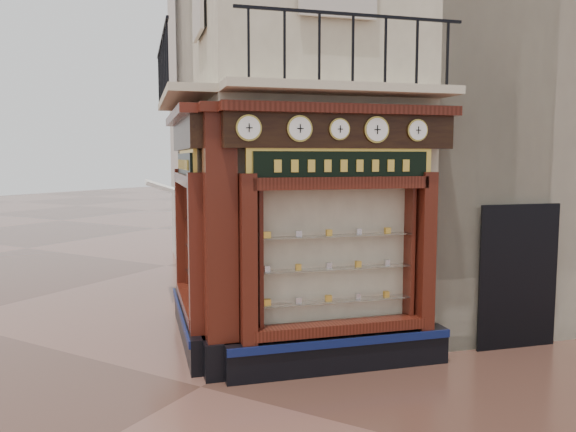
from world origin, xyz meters
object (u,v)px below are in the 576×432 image
Objects in this scene: awning at (169,300)px; signboard_right at (342,166)px; corner_pilaster at (221,246)px; clock_d at (376,130)px; clock_e at (417,130)px; signboard_left at (186,164)px; clock_a at (249,128)px; clock_b at (300,129)px; clock_c at (339,129)px.

awning is 6.32m from signboard_right.
signboard_right is at bearing -10.25° from corner_pilaster.
clock_d is at bearing -10.84° from corner_pilaster.
clock_e is 0.17× the size of signboard_left.
clock_d reaches higher than clock_a.
clock_e is (0.46, 0.46, -0.00)m from clock_d.
signboard_right is (-0.42, -0.26, -0.52)m from clock_d.
clock_b is 0.23× the size of awning.
clock_e is 3.91m from signboard_left.
clock_c is (1.47, 0.87, 1.67)m from corner_pilaster.
clock_e is (0.87, 0.87, 0.00)m from clock_c.
corner_pilaster is at bearing 158.21° from clock_b.
clock_e reaches higher than clock_c.
clock_a is 2.54m from clock_e.
clock_c is 0.16× the size of signboard_left.
clock_b is 0.18× the size of signboard_right.
clock_b reaches higher than clock_c.
clock_b reaches higher than clock_a.
clock_a reaches higher than clock_c.
clock_c is 0.95× the size of clock_e.
clock_b is 0.59m from clock_c.
corner_pilaster is at bearing -173.94° from awning.
clock_a is at bearing -51.16° from corner_pilaster.
clock_d is at bearing 0.00° from clock_a.
clock_d is 6.85m from awning.
corner_pilaster reaches higher than awning.
awning is 0.84× the size of signboard_left.
signboard_left is (-3.80, -0.73, -0.52)m from clock_e.
clock_d is at bearing 0.00° from clock_b.
clock_d is 1.18× the size of clock_e.
signboard_right is (5.14, -1.96, 3.10)m from awning.
awning is (-4.74, 2.52, -3.62)m from clock_b.
clock_b reaches higher than clock_e.
clock_a is at bearing -163.13° from signboard_left.
corner_pilaster is 2.82m from clock_d.
clock_a is at bearing -180.00° from clock_d.
clock_c is 0.54m from signboard_right.
clock_d is (1.33, 1.33, 0.00)m from clock_a.
signboard_left is at bearing 145.79° from clock_e.
clock_b is 2.63m from signboard_left.
corner_pilaster is at bearing 165.56° from clock_c.
clock_b is 1.16m from clock_d.
clock_c is 6.64m from awning.
clock_a reaches higher than signboard_right.
clock_a is 0.19× the size of signboard_left.
clock_c reaches higher than signboard_right.
corner_pilaster is at bearing 169.16° from clock_d.
clock_d is 0.72m from signboard_right.
signboard_left is 2.92m from signboard_right.
clock_a is at bearing -180.00° from clock_b.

